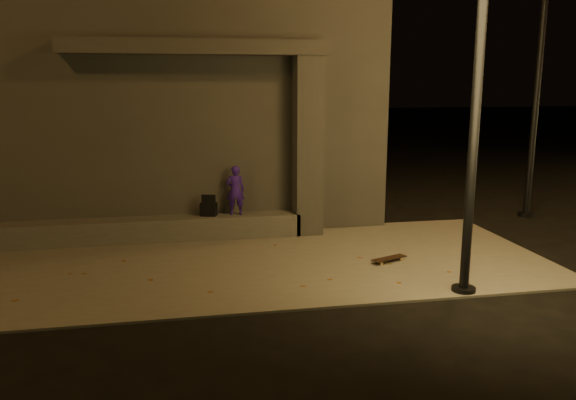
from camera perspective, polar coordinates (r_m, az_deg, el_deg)
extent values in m
plane|color=black|center=(8.04, -4.10, -11.04)|extent=(120.00, 120.00, 0.00)
cube|color=#67635B|center=(9.90, -5.48, -6.48)|extent=(11.00, 4.40, 0.04)
cube|color=#3D3A37|center=(13.87, -11.66, 9.45)|extent=(9.00, 5.00, 5.20)
cube|color=#504E49|center=(11.49, -13.81, -2.90)|extent=(6.00, 0.55, 0.45)
cube|color=#3D3A37|center=(11.47, 2.02, 5.42)|extent=(0.55, 0.55, 3.60)
cube|color=#3D3A37|center=(11.18, -9.42, 15.07)|extent=(5.00, 0.70, 0.28)
imported|color=#321690|center=(11.36, -5.37, 0.99)|extent=(0.38, 0.27, 1.01)
cube|color=black|center=(11.40, -8.07, -0.95)|extent=(0.36, 0.29, 0.26)
cube|color=black|center=(11.35, -8.10, 0.16)|extent=(0.28, 0.12, 0.19)
cube|color=black|center=(10.03, 10.23, -5.83)|extent=(0.70, 0.42, 0.01)
cylinder|color=tan|center=(10.24, 10.92, -5.75)|extent=(0.05, 0.04, 0.05)
cylinder|color=tan|center=(10.15, 11.43, -5.94)|extent=(0.05, 0.04, 0.05)
cylinder|color=tan|center=(9.94, 8.98, -6.22)|extent=(0.05, 0.04, 0.05)
cylinder|color=tan|center=(9.85, 9.49, -6.41)|extent=(0.05, 0.04, 0.05)
cube|color=#99999E|center=(10.19, 11.18, -5.69)|extent=(0.09, 0.15, 0.01)
cube|color=#99999E|center=(9.89, 9.24, -6.15)|extent=(0.09, 0.15, 0.01)
cylinder|color=black|center=(8.44, 18.84, 13.32)|extent=(0.14, 0.14, 6.86)
cylinder|color=black|center=(8.98, 17.39, -8.73)|extent=(0.36, 0.36, 0.10)
cylinder|color=black|center=(14.18, 24.11, 11.69)|extent=(0.14, 0.14, 6.66)
cylinder|color=black|center=(14.50, 23.02, -1.34)|extent=(0.36, 0.36, 0.10)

